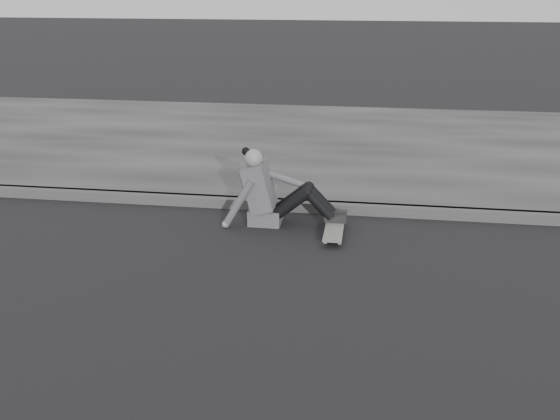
{
  "coord_description": "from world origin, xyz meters",
  "views": [
    {
      "loc": [
        -2.04,
        -4.42,
        2.62
      ],
      "look_at": [
        -2.88,
        1.23,
        0.5
      ],
      "focal_mm": 40.0,
      "sensor_mm": 36.0,
      "label": 1
    }
  ],
  "objects": [
    {
      "name": "seated_woman",
      "position": [
        -3.12,
        2.12,
        0.36
      ],
      "size": [
        1.38,
        0.46,
        0.88
      ],
      "color": "#535255",
      "rests_on": "ground"
    },
    {
      "name": "skateboard",
      "position": [
        -2.38,
        1.88,
        0.07
      ],
      "size": [
        0.2,
        0.78,
        0.09
      ],
      "color": "#A6A7A1",
      "rests_on": "ground"
    },
    {
      "name": "sidewalk",
      "position": [
        0.0,
        5.6,
        0.06
      ],
      "size": [
        24.0,
        6.0,
        0.12
      ],
      "primitive_type": "cube",
      "color": "#3A3A3A",
      "rests_on": "ground"
    },
    {
      "name": "curb",
      "position": [
        0.0,
        2.58,
        0.06
      ],
      "size": [
        24.0,
        0.16,
        0.12
      ],
      "primitive_type": "cube",
      "color": "#454545",
      "rests_on": "ground"
    }
  ]
}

